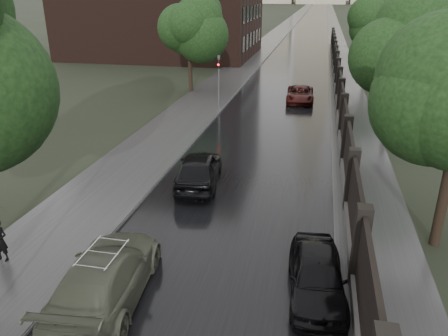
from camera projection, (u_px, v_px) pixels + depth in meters
road at (317, 11)px, 181.66m from camera, size 8.00×420.00×0.02m
sidewalk_left at (303, 11)px, 182.81m from camera, size 4.00×420.00×0.16m
verge_right at (331, 11)px, 180.56m from camera, size 3.00×420.00×0.08m
fence_right at (338, 83)px, 37.54m from camera, size 0.45×75.72×2.70m
tree_left_far at (189, 31)px, 36.60m from camera, size 4.25×4.25×7.39m
tree_right_b at (397, 52)px, 26.42m from camera, size 4.08×4.08×7.01m
tree_right_c at (370, 28)px, 42.70m from camera, size 4.08×4.08×7.01m
traffic_light at (219, 77)px, 32.42m from camera, size 0.16×0.32×4.00m
volga_sedan at (105, 277)px, 12.54m from camera, size 2.75×5.65×1.58m
hatchback_left at (199, 169)px, 20.09m from camera, size 2.45×4.83×1.58m
car_right_near at (317, 275)px, 12.82m from camera, size 1.95×4.13×1.37m
car_right_far at (300, 94)px, 35.12m from camera, size 2.29×4.64×1.27m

